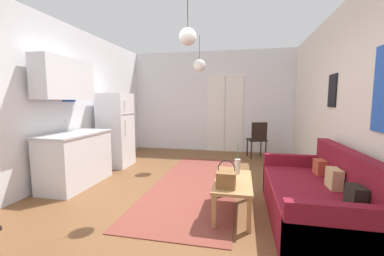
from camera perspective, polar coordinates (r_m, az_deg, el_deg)
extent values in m
cube|color=brown|center=(3.62, -3.32, -17.50)|extent=(5.05, 7.78, 0.10)
cube|color=silver|center=(6.89, 4.59, 6.24)|extent=(4.65, 0.10, 2.80)
cube|color=white|center=(6.82, 5.74, 3.23)|extent=(0.48, 0.02, 2.08)
cube|color=white|center=(6.79, 9.96, 3.15)|extent=(0.48, 0.02, 2.08)
cube|color=white|center=(6.82, 7.98, 12.22)|extent=(1.06, 0.03, 0.06)
cube|color=silver|center=(3.49, 35.69, 4.89)|extent=(0.10, 7.38, 2.80)
cube|color=black|center=(4.28, 30.36, 7.64)|extent=(0.02, 0.31, 0.50)
cube|color=silver|center=(4.49, -32.90, 5.14)|extent=(0.10, 7.38, 2.80)
cube|color=blue|center=(4.93, -27.22, 7.87)|extent=(0.02, 0.32, 0.40)
cube|color=brown|center=(4.25, 1.03, -12.98)|extent=(1.36, 3.54, 0.01)
cube|color=maroon|center=(3.26, 26.30, -15.92)|extent=(0.91, 1.90, 0.43)
cube|color=maroon|center=(3.30, 33.06, -12.02)|extent=(0.15, 1.90, 0.87)
cube|color=maroon|center=(2.44, 32.01, -21.74)|extent=(0.91, 0.11, 0.61)
cube|color=maroon|center=(4.06, 23.19, -10.06)|extent=(0.91, 0.11, 0.61)
cube|color=black|center=(2.75, 34.31, -13.43)|extent=(0.13, 0.21, 0.21)
cube|color=tan|center=(3.20, 30.66, -10.29)|extent=(0.13, 0.23, 0.23)
cube|color=#B74C33|center=(3.71, 28.07, -8.16)|extent=(0.14, 0.21, 0.20)
cube|color=#B27F4C|center=(3.15, 9.72, -12.39)|extent=(0.46, 0.96, 0.04)
cube|color=#B27F4C|center=(2.83, 5.20, -19.16)|extent=(0.05, 0.05, 0.39)
cube|color=#B27F4C|center=(2.82, 13.38, -19.44)|extent=(0.05, 0.05, 0.39)
cube|color=#B27F4C|center=(3.64, 6.85, -13.25)|extent=(0.05, 0.05, 0.39)
cube|color=#B27F4C|center=(3.63, 13.02, -13.43)|extent=(0.05, 0.05, 0.39)
cylinder|color=beige|center=(3.40, 10.75, -8.91)|extent=(0.08, 0.08, 0.20)
cylinder|color=#477F42|center=(3.35, 10.82, -5.45)|extent=(0.01, 0.01, 0.22)
cube|color=brown|center=(2.92, 8.16, -11.62)|extent=(0.22, 0.32, 0.18)
torus|color=black|center=(2.89, 8.20, -9.52)|extent=(0.20, 0.01, 0.20)
cube|color=white|center=(5.49, -17.61, -0.45)|extent=(0.59, 0.63, 1.58)
cube|color=#4C4C51|center=(5.32, -14.90, 3.18)|extent=(0.01, 0.60, 0.01)
cylinder|color=#B7BABF|center=(5.15, -15.67, 5.17)|extent=(0.02, 0.02, 0.22)
cylinder|color=#B7BABF|center=(5.18, -15.51, -0.08)|extent=(0.02, 0.02, 0.35)
cube|color=silver|center=(4.53, -25.75, -6.84)|extent=(0.58, 1.23, 0.86)
cube|color=#B7BABF|center=(4.45, -26.03, -1.25)|extent=(0.61, 1.26, 0.03)
cube|color=#999BA0|center=(4.53, -25.31, -1.67)|extent=(0.36, 0.40, 0.10)
cylinder|color=#B7BABF|center=(4.65, -27.68, 0.40)|extent=(0.02, 0.02, 0.20)
cube|color=silver|center=(4.51, -27.95, 10.21)|extent=(0.32, 1.11, 0.67)
cylinder|color=black|center=(6.50, 16.02, -4.46)|extent=(0.03, 0.03, 0.44)
cylinder|color=black|center=(6.38, 12.97, -4.56)|extent=(0.03, 0.03, 0.44)
cylinder|color=black|center=(6.18, 17.10, -5.03)|extent=(0.03, 0.03, 0.44)
cylinder|color=black|center=(6.07, 13.91, -5.16)|extent=(0.03, 0.03, 0.44)
cube|color=black|center=(6.24, 15.06, -2.73)|extent=(0.51, 0.50, 0.04)
cube|color=black|center=(6.04, 15.68, -0.81)|extent=(0.37, 0.13, 0.45)
cylinder|color=black|center=(3.46, -1.03, 26.09)|extent=(0.01, 0.01, 0.42)
sphere|color=white|center=(3.37, -1.02, 20.84)|extent=(0.23, 0.23, 0.23)
cylinder|color=black|center=(5.39, 1.78, 18.57)|extent=(0.01, 0.01, 0.49)
sphere|color=white|center=(5.33, 1.77, 14.57)|extent=(0.27, 0.27, 0.27)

